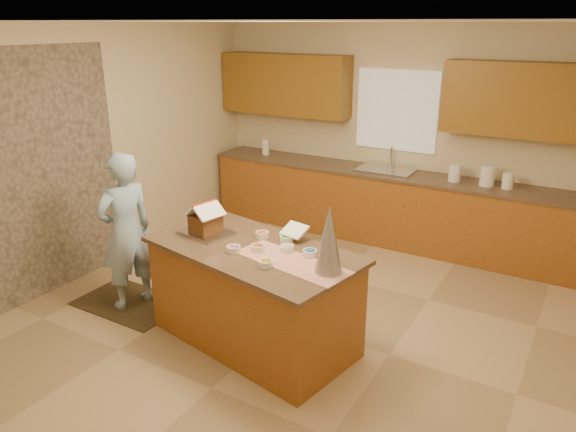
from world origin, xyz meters
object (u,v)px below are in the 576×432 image
object	(u,v)px
island_base	(254,297)
gingerbread_house	(206,221)
tinsel_tree	(329,239)
boy	(126,232)

from	to	relation	value
island_base	gingerbread_house	distance (m)	0.81
tinsel_tree	gingerbread_house	size ratio (longest dim) A/B	1.69
boy	gingerbread_house	world-z (taller)	boy
boy	gingerbread_house	xyz separation A→B (m)	(0.88, 0.14, 0.24)
tinsel_tree	gingerbread_house	distance (m)	1.31
tinsel_tree	boy	distance (m)	2.21
boy	gingerbread_house	bearing A→B (deg)	114.06
island_base	boy	distance (m)	1.47
gingerbread_house	boy	bearing A→B (deg)	-170.89
boy	island_base	bearing A→B (deg)	108.55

